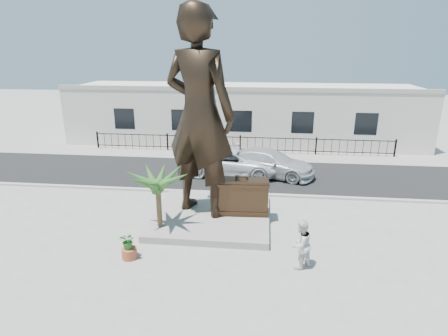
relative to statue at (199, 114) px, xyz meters
The scene contains 16 objects.
ground 5.17m from the statue, 58.67° to the right, with size 100.00×100.00×0.00m, color #9E9991.
street 7.98m from the statue, 80.78° to the left, with size 40.00×7.00×0.01m, color black.
curb 5.59m from the statue, 70.00° to the left, with size 40.00×0.25×0.12m, color #A5A399.
far_sidewalk 11.41m from the statue, 84.33° to the left, with size 40.00×2.50×0.02m, color #9E9991.
plinth 4.66m from the statue, 19.31° to the right, with size 5.20×5.20×0.30m, color gray.
fence 11.92m from the statue, 84.73° to the left, with size 22.00×0.10×1.20m, color black.
building 15.57m from the statue, 86.17° to the left, with size 28.00×7.00×4.40m, color silver.
statue is the anchor object (origin of this frame).
suitcase 4.10m from the statue, ahead, with size 2.36×0.75×1.66m, color #322215.
tourist 6.84m from the statue, 41.94° to the right, with size 0.89×0.69×1.83m, color silver.
car_white 7.35m from the statue, 80.67° to the left, with size 2.61×5.67×1.58m, color silver.
car_silver 7.99m from the statue, 62.94° to the left, with size 2.22×5.45×1.58m, color #B7BABC.
worker 10.96m from the statue, 91.13° to the left, with size 0.97×0.56×1.50m, color orange.
palm_tree 5.30m from the statue, 130.01° to the right, with size 1.80×1.80×3.20m, color #26521E, non-canonical shape.
planter 6.34m from the statue, 118.11° to the right, with size 0.56×0.56×0.40m, color #9C4529.
shrub 5.97m from the statue, 118.11° to the right, with size 0.58×0.50×0.64m, color #205A1D.
Camera 1 is at (1.78, -13.96, 7.58)m, focal length 30.00 mm.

